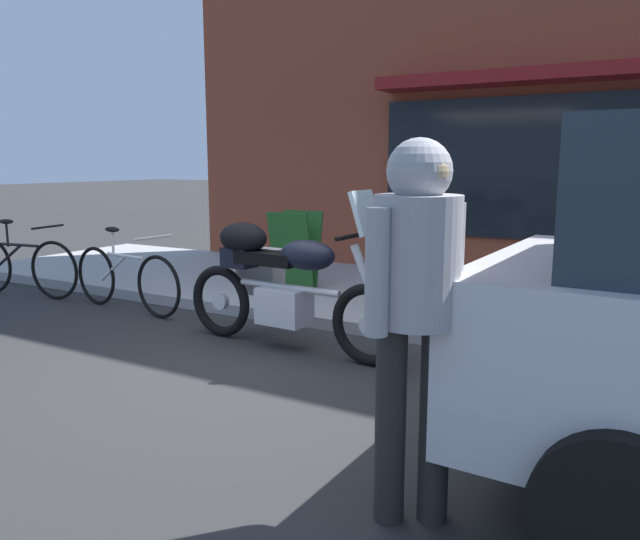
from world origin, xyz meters
name	(u,v)px	position (x,y,z in m)	size (l,w,h in m)	color
ground_plane	(261,361)	(0.00, 0.00, 0.00)	(80.00, 80.00, 0.00)	#2A2A2A
touring_motorcycle	(279,279)	(-0.10, 0.44, 0.61)	(2.27, 0.74, 1.42)	black
parked_bicycle	(125,278)	(-2.32, 0.71, 0.37)	(1.76, 0.48, 0.93)	black
pedestrian_walking	(416,286)	(1.93, -1.54, 1.10)	(0.50, 0.52, 1.74)	black
sandwich_board_sign	(295,250)	(-1.06, 2.23, 0.59)	(0.55, 0.41, 0.93)	#1E511E
second_bicycle_by_cafe	(21,265)	(-4.03, 0.63, 0.39)	(1.74, 0.48, 0.95)	black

